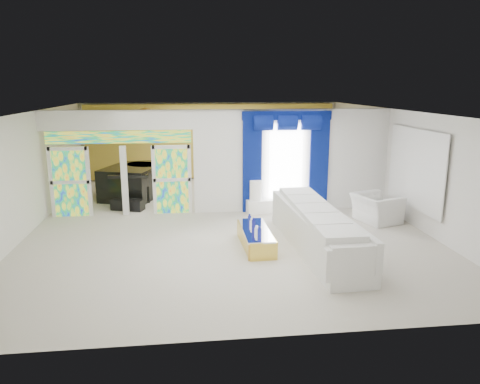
{
  "coord_description": "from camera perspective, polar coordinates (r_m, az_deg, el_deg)",
  "views": [
    {
      "loc": [
        -0.98,
        -12.0,
        3.68
      ],
      "look_at": [
        0.3,
        -1.2,
        1.1
      ],
      "focal_mm": 33.95,
      "sensor_mm": 36.0,
      "label": 1
    }
  ],
  "objects": [
    {
      "name": "armchair",
      "position": [
        12.98,
        16.76,
        -1.98
      ],
      "size": [
        1.3,
        1.4,
        0.75
      ],
      "primitive_type": "imported",
      "rotation": [
        0.0,
        0.0,
        1.86
      ],
      "color": "white",
      "rests_on": "ground"
    },
    {
      "name": "stained_panel_right",
      "position": [
        13.28,
        -8.54,
        1.55
      ],
      "size": [
        0.95,
        0.04,
        2.0
      ],
      "primitive_type": "cube",
      "color": "#994C3F",
      "rests_on": "ground"
    },
    {
      "name": "coffee_table",
      "position": [
        10.59,
        2.0,
        -5.85
      ],
      "size": [
        0.68,
        1.84,
        0.4
      ],
      "primitive_type": "cube",
      "rotation": [
        0.0,
        0.0,
        0.04
      ],
      "color": "gold",
      "rests_on": "ground"
    },
    {
      "name": "stained_transom",
      "position": [
        13.21,
        -14.95,
        6.68
      ],
      "size": [
        4.0,
        0.05,
        0.35
      ],
      "primitive_type": "cube",
      "color": "#994C3F",
      "rests_on": "dividing_header"
    },
    {
      "name": "decanters",
      "position": [
        10.45,
        1.82,
        -4.4
      ],
      "size": [
        0.15,
        1.21,
        0.25
      ],
      "color": "white",
      "rests_on": "coffee_table"
    },
    {
      "name": "white_sofa",
      "position": [
        10.52,
        9.57,
        -4.83
      ],
      "size": [
        1.17,
        4.58,
        0.87
      ],
      "primitive_type": "cube",
      "rotation": [
        0.0,
        0.0,
        0.04
      ],
      "color": "white",
      "rests_on": "ground"
    },
    {
      "name": "stained_panel_left",
      "position": [
        13.68,
        -20.56,
        1.18
      ],
      "size": [
        0.95,
        0.04,
        2.0
      ],
      "primitive_type": "cube",
      "color": "#994C3F",
      "rests_on": "ground"
    },
    {
      "name": "dividing_header",
      "position": [
        13.17,
        -15.08,
        8.73
      ],
      "size": [
        4.3,
        0.18,
        0.55
      ],
      "primitive_type": "cube",
      "color": "white",
      "rests_on": "dividing_wall"
    },
    {
      "name": "gold_curtains",
      "position": [
        18.06,
        -3.61,
        6.38
      ],
      "size": [
        9.7,
        0.12,
        2.9
      ],
      "primitive_type": "cube",
      "color": "gold",
      "rests_on": "ground"
    },
    {
      "name": "chandelier",
      "position": [
        15.49,
        -11.78,
        9.25
      ],
      "size": [
        0.6,
        0.6,
        0.6
      ],
      "primitive_type": "sphere",
      "color": "gold",
      "rests_on": "ceiling"
    },
    {
      "name": "piano_bench",
      "position": [
        14.05,
        -13.93,
        -1.56
      ],
      "size": [
        1.04,
        0.67,
        0.32
      ],
      "primitive_type": "cube",
      "rotation": [
        0.0,
        0.0,
        -0.33
      ],
      "color": "black",
      "rests_on": "ground"
    },
    {
      "name": "wall_mirror",
      "position": [
        12.67,
        21.24,
        2.76
      ],
      "size": [
        0.04,
        2.7,
        1.9
      ],
      "primitive_type": "cube",
      "color": "white",
      "rests_on": "ground"
    },
    {
      "name": "dividing_wall",
      "position": [
        13.55,
        6.71,
        3.99
      ],
      "size": [
        5.7,
        0.18,
        3.0
      ],
      "primitive_type": "cube",
      "color": "white",
      "rests_on": "ground"
    },
    {
      "name": "grand_piano",
      "position": [
        15.52,
        -13.3,
        1.23
      ],
      "size": [
        2.17,
        2.47,
        1.04
      ],
      "primitive_type": "cube",
      "rotation": [
        0.0,
        0.0,
        -0.33
      ],
      "color": "black",
      "rests_on": "ground"
    },
    {
      "name": "blue_drape_right",
      "position": [
        13.63,
        9.9,
        3.51
      ],
      "size": [
        0.55,
        0.1,
        2.8
      ],
      "primitive_type": "cube",
      "color": "#040A4A",
      "rests_on": "ground"
    },
    {
      "name": "console_table",
      "position": [
        13.41,
        3.26,
        -1.77
      ],
      "size": [
        1.18,
        0.51,
        0.38
      ],
      "primitive_type": "cube",
      "rotation": [
        0.0,
        0.0,
        0.14
      ],
      "color": "white",
      "rests_on": "ground"
    },
    {
      "name": "blue_drape_left",
      "position": [
        13.2,
        1.53,
        3.39
      ],
      "size": [
        0.55,
        0.1,
        2.8
      ],
      "primitive_type": "cube",
      "color": "#040A4A",
      "rests_on": "ground"
    },
    {
      "name": "table_lamp",
      "position": [
        13.24,
        2.01,
        0.2
      ],
      "size": [
        0.36,
        0.36,
        0.58
      ],
      "primitive_type": "cylinder",
      "color": "white",
      "rests_on": "console_table"
    },
    {
      "name": "tv_console",
      "position": [
        16.06,
        -19.6,
        0.76
      ],
      "size": [
        0.65,
        0.61,
        0.79
      ],
      "primitive_type": "cube",
      "rotation": [
        0.0,
        0.0,
        -0.24
      ],
      "color": "tan",
      "rests_on": "ground"
    },
    {
      "name": "floor",
      "position": [
        12.59,
        -2.0,
        -3.66
      ],
      "size": [
        12.0,
        12.0,
        0.0
      ],
      "primitive_type": "plane",
      "color": "#B7AF9E",
      "rests_on": "ground"
    },
    {
      "name": "window_pane",
      "position": [
        13.4,
        5.76,
        3.7
      ],
      "size": [
        1.0,
        0.02,
        2.3
      ],
      "primitive_type": "cube",
      "color": "white",
      "rests_on": "dividing_wall"
    },
    {
      "name": "blue_pelmet",
      "position": [
        13.22,
        5.93,
        9.54
      ],
      "size": [
        2.6,
        0.12,
        0.25
      ],
      "primitive_type": "cube",
      "color": "#040A4A",
      "rests_on": "dividing_wall"
    }
  ]
}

